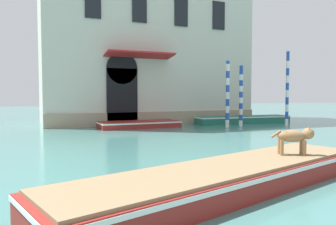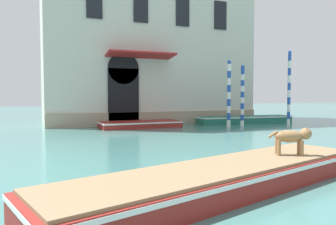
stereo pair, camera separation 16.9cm
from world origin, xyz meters
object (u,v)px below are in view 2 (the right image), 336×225
at_px(boat_foreground, 225,177).
at_px(dog_on_deck, 292,137).
at_px(boat_moored_near_palazzo, 140,124).
at_px(mooring_pole_2, 229,93).
at_px(mooring_pole_1, 289,88).
at_px(mooring_pole_0, 242,95).
at_px(boat_moored_far, 245,119).

distance_m(boat_foreground, dog_on_deck, 2.17).
distance_m(boat_moored_near_palazzo, mooring_pole_2, 5.66).
xyz_separation_m(boat_foreground, mooring_pole_1, (11.06, 10.19, 2.07)).
xyz_separation_m(boat_moored_near_palazzo, mooring_pole_1, (8.78, -2.72, 2.15)).
distance_m(boat_moored_near_palazzo, mooring_pole_1, 9.44).
distance_m(mooring_pole_0, mooring_pole_1, 2.92).
bearing_deg(dog_on_deck, boat_foreground, -143.89).
distance_m(boat_moored_far, mooring_pole_0, 2.61).
bearing_deg(boat_moored_near_palazzo, mooring_pole_2, -18.65).
xyz_separation_m(mooring_pole_0, mooring_pole_1, (2.66, -1.11, 0.44)).
height_order(dog_on_deck, boat_moored_far, dog_on_deck).
bearing_deg(boat_foreground, boat_moored_near_palazzo, 64.58).
bearing_deg(boat_moored_far, boat_foreground, -122.46).
distance_m(dog_on_deck, mooring_pole_1, 13.45).
distance_m(dog_on_deck, mooring_pole_0, 12.73).
distance_m(dog_on_deck, boat_moored_far, 14.72).
distance_m(boat_foreground, mooring_pole_2, 13.53).
bearing_deg(boat_moored_far, dog_on_deck, -116.82).
height_order(dog_on_deck, mooring_pole_0, mooring_pole_0).
height_order(dog_on_deck, mooring_pole_1, mooring_pole_1).
height_order(boat_moored_near_palazzo, boat_moored_far, boat_moored_far).
bearing_deg(dog_on_deck, mooring_pole_2, 91.60).
bearing_deg(mooring_pole_2, mooring_pole_1, -15.62).
relative_size(boat_foreground, boat_moored_near_palazzo, 1.71).
bearing_deg(mooring_pole_0, dog_on_deck, -120.05).
bearing_deg(mooring_pole_2, mooring_pole_0, 4.20).
relative_size(boat_moored_near_palazzo, boat_moored_far, 0.71).
relative_size(dog_on_deck, mooring_pole_0, 0.24).
relative_size(dog_on_deck, mooring_pole_2, 0.23).
height_order(dog_on_deck, mooring_pole_2, mooring_pole_2).
xyz_separation_m(dog_on_deck, boat_moored_far, (7.66, 12.55, -0.70)).
bearing_deg(boat_moored_near_palazzo, dog_on_deck, -91.42).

